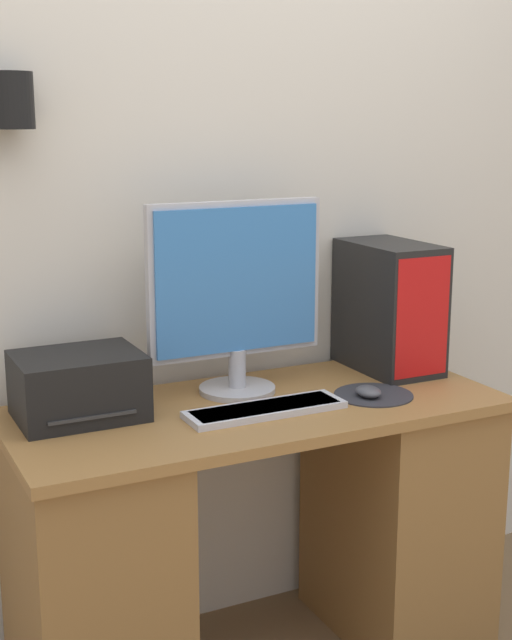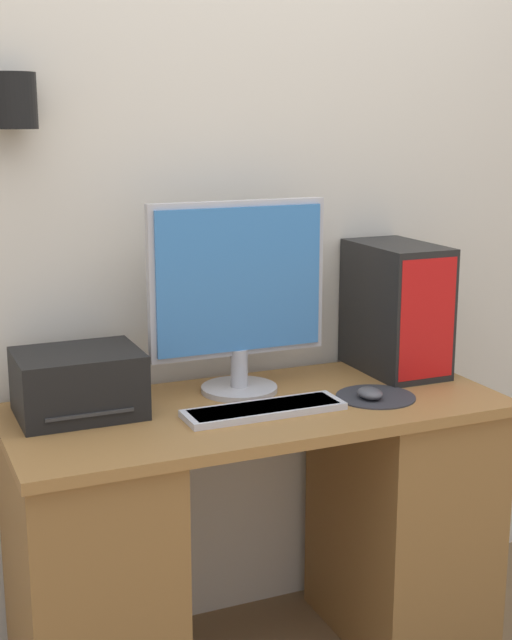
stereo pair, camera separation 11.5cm
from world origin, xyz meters
name	(u,v)px [view 1 (the left image)]	position (x,y,z in m)	size (l,w,h in m)	color
wall_back	(200,185)	(-0.01, 0.63, 1.36)	(6.40, 0.17, 2.70)	silver
desk	(257,535)	(0.00, 0.29, 0.41)	(1.34, 0.58, 0.79)	olive
monitor	(235,290)	(0.00, 0.42, 1.08)	(0.51, 0.22, 0.54)	#B7B7BC
keyboard	(265,409)	(-0.01, 0.22, 0.80)	(0.43, 0.12, 0.02)	silver
mousepad	(373,395)	(0.33, 0.22, 0.79)	(0.22, 0.22, 0.00)	#2D2D33
mouse	(368,391)	(0.30, 0.20, 0.81)	(0.06, 0.08, 0.03)	#4C4C51
computer_tower	(390,307)	(0.52, 0.43, 0.99)	(0.20, 0.34, 0.39)	black
printer	(78,386)	(-0.46, 0.40, 0.88)	(0.32, 0.25, 0.17)	black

